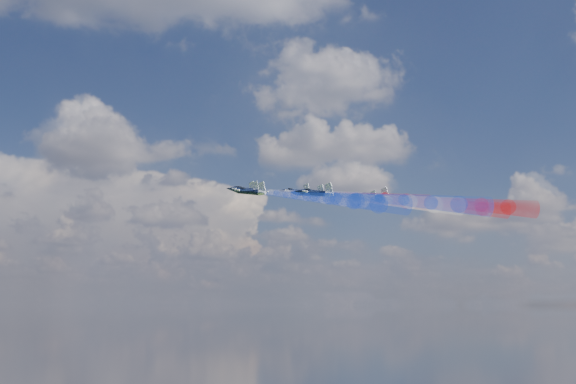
{
  "coord_description": "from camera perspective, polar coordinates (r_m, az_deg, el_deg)",
  "views": [
    {
      "loc": [
        -38.58,
        -194.21,
        142.12
      ],
      "look_at": [
        -24.65,
        -13.87,
        173.32
      ],
      "focal_mm": 41.06,
      "sensor_mm": 36.0,
      "label": 1
    }
  ],
  "objects": [
    {
      "name": "trail_center_third",
      "position": [
        161.82,
        8.58,
        -0.72
      ],
      "size": [
        30.29,
        32.05,
        11.55
      ],
      "primitive_type": null,
      "rotation": [
        0.18,
        -0.09,
        0.74
      ],
      "color": "white"
    },
    {
      "name": "trail_inner_right",
      "position": [
        179.91,
        6.66,
        -0.46
      ],
      "size": [
        30.29,
        32.05,
        11.55
      ],
      "primitive_type": null,
      "rotation": [
        0.18,
        -0.09,
        0.74
      ],
      "color": "red"
    },
    {
      "name": "jet_rear_right",
      "position": [
        179.76,
        7.22,
        -0.38
      ],
      "size": [
        16.47,
        16.79,
        6.56
      ],
      "primitive_type": null,
      "rotation": [
        0.18,
        -0.09,
        0.74
      ],
      "color": "black"
    },
    {
      "name": "trail_lead",
      "position": [
        179.26,
        1.53,
        -0.27
      ],
      "size": [
        30.29,
        32.05,
        11.55
      ],
      "primitive_type": null,
      "rotation": [
        0.18,
        -0.09,
        0.74
      ],
      "color": "white"
    },
    {
      "name": "jet_center_third",
      "position": [
        177.44,
        1.77,
        -0.16
      ],
      "size": [
        16.47,
        16.79,
        6.56
      ],
      "primitive_type": null,
      "rotation": [
        0.18,
        -0.09,
        0.74
      ],
      "color": "black"
    },
    {
      "name": "jet_inner_left",
      "position": [
        182.05,
        -3.79,
        0.17
      ],
      "size": [
        16.47,
        16.79,
        6.56
      ],
      "primitive_type": null,
      "rotation": [
        0.18,
        -0.09,
        0.74
      ],
      "color": "black"
    },
    {
      "name": "jet_outer_left",
      "position": [
        161.3,
        -3.4,
        0.03
      ],
      "size": [
        16.47,
        16.79,
        6.56
      ],
      "primitive_type": null,
      "rotation": [
        0.18,
        -0.09,
        0.74
      ],
      "color": "black"
    },
    {
      "name": "trail_outer_left",
      "position": [
        143.96,
        3.63,
        -0.58
      ],
      "size": [
        30.29,
        32.05,
        11.55
      ],
      "primitive_type": null,
      "rotation": [
        0.18,
        -0.09,
        0.74
      ],
      "color": "blue"
    },
    {
      "name": "trail_rear_left",
      "position": [
        145.28,
        10.0,
        -0.69
      ],
      "size": [
        30.29,
        32.05,
        11.55
      ],
      "primitive_type": null,
      "rotation": [
        0.18,
        -0.09,
        0.74
      ],
      "color": "blue"
    },
    {
      "name": "trail_outer_right",
      "position": [
        182.66,
        12.82,
        -1.1
      ],
      "size": [
        30.29,
        32.05,
        11.55
      ],
      "primitive_type": null,
      "rotation": [
        0.18,
        -0.09,
        0.74
      ],
      "color": "red"
    },
    {
      "name": "jet_rear_left",
      "position": [
        160.56,
        2.34,
        -0.07
      ],
      "size": [
        16.47,
        16.79,
        6.56
      ],
      "primitive_type": null,
      "rotation": [
        0.18,
        -0.09,
        0.74
      ],
      "color": "black"
    },
    {
      "name": "jet_lead",
      "position": [
        197.04,
        -4.04,
        0.2
      ],
      "size": [
        16.47,
        16.79,
        6.56
      ],
      "primitive_type": null,
      "rotation": [
        0.18,
        -0.09,
        0.74
      ],
      "color": "black"
    },
    {
      "name": "trail_rear_right",
      "position": [
        166.2,
        14.37,
        -0.94
      ],
      "size": [
        30.29,
        32.05,
        11.55
      ],
      "primitive_type": null,
      "rotation": [
        0.18,
        -0.09,
        0.74
      ],
      "color": "red"
    },
    {
      "name": "trail_inner_left",
      "position": [
        164.43,
        2.31,
        -0.35
      ],
      "size": [
        30.29,
        32.05,
        11.55
      ],
      "primitive_type": null,
      "rotation": [
        0.18,
        -0.09,
        0.74
      ],
      "color": "blue"
    },
    {
      "name": "jet_inner_right",
      "position": [
        196.06,
        0.64,
        0.03
      ],
      "size": [
        16.47,
        16.79,
        6.56
      ],
      "primitive_type": null,
      "rotation": [
        0.18,
        -0.09,
        0.74
      ],
      "color": "black"
    },
    {
      "name": "jet_outer_right",
      "position": [
        196.66,
        6.38,
        -0.57
      ],
      "size": [
        16.47,
        16.79,
        6.56
      ],
      "primitive_type": null,
      "rotation": [
        0.18,
        -0.09,
        0.74
      ],
      "color": "black"
    }
  ]
}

